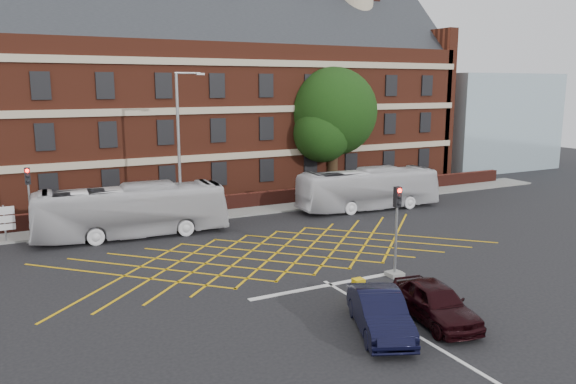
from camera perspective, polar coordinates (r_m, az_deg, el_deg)
name	(u,v)px	position (r m, az deg, el deg)	size (l,w,h in m)	color
ground	(294,263)	(28.49, 0.62, -7.25)	(120.00, 120.00, 0.00)	black
victorian_building	(172,97)	(47.72, -11.75, 9.38)	(51.00, 12.17, 20.40)	#5F2718
boundary_wall	(208,205)	(39.91, -8.17, -1.28)	(56.00, 0.50, 1.10)	#451912
far_pavement	(213,214)	(39.09, -7.66, -2.26)	(60.00, 3.00, 0.12)	slate
glass_block	(479,121)	(64.92, 18.87, 6.84)	(14.00, 10.00, 10.00)	#99B2BF
box_junction_hatching	(277,253)	(30.18, -1.17, -6.19)	(11.50, 0.12, 0.02)	#CC990C
stop_line	(331,285)	(25.62, 4.35, -9.37)	(8.00, 0.30, 0.02)	silver
centre_line	(429,343)	(20.81, 14.09, -14.61)	(0.15, 14.00, 0.02)	silver
bus_left	(132,211)	(34.29, -15.61, -1.86)	(2.61, 11.14, 3.10)	silver
bus_right	(368,189)	(40.77, 8.18, 0.31)	(2.49, 10.64, 2.96)	silver
car_navy	(380,313)	(20.96, 9.31, -11.99)	(1.60, 4.60, 1.51)	black
car_maroon	(435,302)	(22.30, 14.74, -10.78)	(1.79, 4.45, 1.52)	black
deciduous_tree	(333,118)	(46.86, 4.56, 7.52)	(7.55, 7.28, 10.33)	black
traffic_light_near	(396,240)	(26.59, 10.91, -4.80)	(0.70, 0.70, 4.27)	slate
traffic_light_far	(31,211)	(35.16, -24.69, -1.79)	(0.70, 0.70, 4.27)	slate
street_lamp	(181,175)	(35.21, -10.84, 1.67)	(2.25, 1.00, 9.61)	slate
direction_signs	(4,220)	(35.42, -26.86, -2.53)	(1.10, 0.16, 2.20)	gray
utility_cabinet	(358,290)	(23.69, 7.14, -9.87)	(0.45, 0.39, 0.99)	gold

